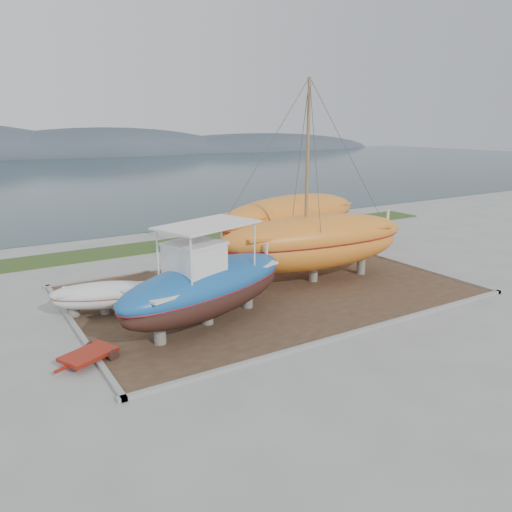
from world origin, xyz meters
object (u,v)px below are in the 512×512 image
white_dinghy (105,299)px  red_trailer (89,358)px  blue_caique (207,275)px  orange_bare_hull (290,227)px  orange_sailboat (316,184)px

white_dinghy → red_trailer: 4.49m
red_trailer → blue_caique: bearing=-15.0°
orange_bare_hull → red_trailer: 15.90m
white_dinghy → orange_bare_hull: (12.11, 3.55, 1.15)m
white_dinghy → orange_sailboat: (10.31, -1.05, 4.28)m
blue_caique → orange_sailboat: 8.00m
orange_sailboat → orange_bare_hull: 5.85m
orange_bare_hull → red_trailer: size_ratio=4.19×
orange_sailboat → red_trailer: (-12.02, -3.06, -4.82)m
blue_caique → orange_bare_hull: size_ratio=0.77×
white_dinghy → orange_sailboat: bearing=13.2°
orange_sailboat → orange_bare_hull: bearing=74.7°
white_dinghy → red_trailer: white_dinghy is taller
orange_sailboat → red_trailer: bearing=-159.7°
blue_caique → red_trailer: 5.33m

